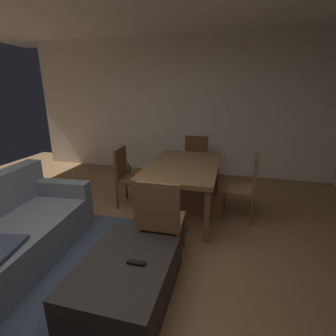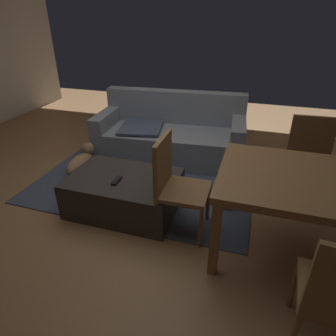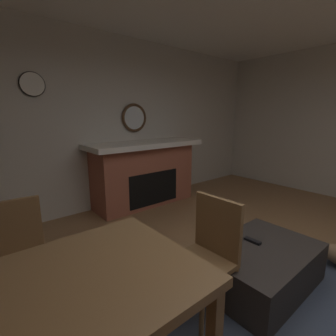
% 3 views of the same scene
% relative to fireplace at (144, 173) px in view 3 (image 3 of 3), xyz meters
% --- Properties ---
extents(floor, '(8.69, 8.69, 0.00)m').
position_rel_fireplace_xyz_m(floor, '(0.53, 2.80, -0.57)').
color(floor, olive).
extents(wall_back_fireplace_side, '(7.64, 0.12, 2.85)m').
position_rel_fireplace_xyz_m(wall_back_fireplace_side, '(0.53, -0.38, 0.86)').
color(wall_back_fireplace_side, beige).
rests_on(wall_back_fireplace_side, ground).
extents(fireplace, '(2.02, 0.76, 1.12)m').
position_rel_fireplace_xyz_m(fireplace, '(0.00, 0.00, 0.00)').
color(fireplace, '#9E5642').
rests_on(fireplace, ground).
extents(round_wall_mirror, '(0.50, 0.05, 0.50)m').
position_rel_fireplace_xyz_m(round_wall_mirror, '(0.00, -0.29, 0.95)').
color(round_wall_mirror, '#4C331E').
extents(ottoman_coffee_table, '(1.09, 0.76, 0.39)m').
position_rel_fireplace_xyz_m(ottoman_coffee_table, '(0.40, 2.48, -0.37)').
color(ottoman_coffee_table, '#2D2826').
rests_on(ottoman_coffee_table, ground).
extents(tv_remote, '(0.05, 0.16, 0.02)m').
position_rel_fireplace_xyz_m(tv_remote, '(0.38, 2.37, -0.17)').
color(tv_remote, black).
rests_on(tv_remote, ottoman_coffee_table).
extents(dining_table, '(1.64, 1.00, 0.74)m').
position_rel_fireplace_xyz_m(dining_table, '(2.20, 2.34, 0.10)').
color(dining_table, brown).
rests_on(dining_table, ground).
extents(dining_chair_south, '(0.47, 0.47, 0.93)m').
position_rel_fireplace_xyz_m(dining_chair_south, '(2.19, 1.45, -0.04)').
color(dining_chair_south, brown).
rests_on(dining_chair_south, ground).
extents(dining_chair_west, '(0.45, 0.45, 0.93)m').
position_rel_fireplace_xyz_m(dining_chair_west, '(0.98, 2.34, -0.04)').
color(dining_chair_west, brown).
rests_on(dining_chair_west, ground).
extents(wall_clock, '(0.33, 0.03, 0.33)m').
position_rel_fireplace_xyz_m(wall_clock, '(1.57, -0.29, 1.41)').
color(wall_clock, silver).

